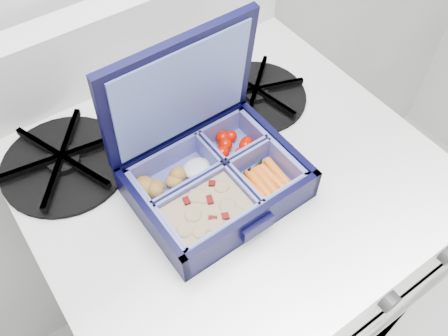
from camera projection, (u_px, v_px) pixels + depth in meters
stove at (222, 280)px, 0.99m from camera, size 0.54×0.54×0.81m
bento_box at (217, 182)px, 0.61m from camera, size 0.21×0.17×0.05m
burner_grate at (256, 92)px, 0.73m from camera, size 0.20×0.20×0.02m
burner_grate_rear at (64, 161)px, 0.65m from camera, size 0.20×0.20×0.02m
fork at (193, 113)px, 0.72m from camera, size 0.12×0.14×0.01m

